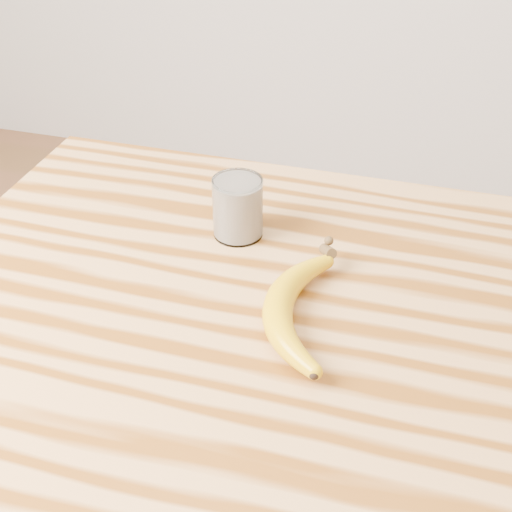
# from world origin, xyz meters

# --- Properties ---
(table) EXTENTS (1.20, 0.80, 0.90)m
(table) POSITION_xyz_m (0.00, 0.00, 0.77)
(table) COLOR #B48047
(table) RESTS_ON ground
(smoothie_glass) EXTENTS (0.08, 0.08, 0.10)m
(smoothie_glass) POSITION_xyz_m (-0.18, 0.16, 0.95)
(smoothie_glass) COLOR white
(smoothie_glass) RESTS_ON table
(banana) EXTENTS (0.16, 0.34, 0.04)m
(banana) POSITION_xyz_m (-0.07, -0.02, 0.92)
(banana) COLOR #C79409
(banana) RESTS_ON table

